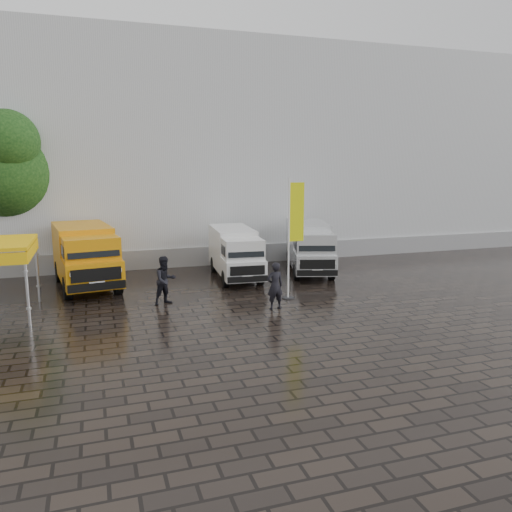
% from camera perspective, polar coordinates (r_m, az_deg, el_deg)
% --- Properties ---
extents(ground, '(120.00, 120.00, 0.00)m').
position_cam_1_polar(ground, '(19.88, 3.33, -5.13)').
color(ground, black).
rests_on(ground, ground).
extents(exhibition_hall, '(44.00, 16.00, 12.00)m').
position_cam_1_polar(exhibition_hall, '(35.02, -3.17, 11.48)').
color(exhibition_hall, silver).
rests_on(exhibition_hall, ground).
extents(hall_plinth, '(44.00, 0.15, 1.00)m').
position_cam_1_polar(hall_plinth, '(27.73, 1.23, 0.38)').
color(hall_plinth, gray).
rests_on(hall_plinth, ground).
extents(van_yellow, '(3.03, 6.04, 2.67)m').
position_cam_1_polar(van_yellow, '(23.02, -18.90, -0.13)').
color(van_yellow, orange).
rests_on(van_yellow, ground).
extents(van_white, '(2.19, 5.45, 2.31)m').
position_cam_1_polar(van_white, '(23.63, -2.39, 0.24)').
color(van_white, silver).
rests_on(van_white, ground).
extents(van_silver, '(3.37, 5.87, 2.42)m').
position_cam_1_polar(van_silver, '(25.05, 6.12, 0.89)').
color(van_silver, silver).
rests_on(van_silver, ground).
extents(flagpole, '(0.88, 0.50, 4.83)m').
position_cam_1_polar(flagpole, '(19.81, 4.26, 2.73)').
color(flagpole, black).
rests_on(flagpole, ground).
extents(tree, '(4.52, 4.52, 8.11)m').
position_cam_1_polar(tree, '(27.27, -26.87, 9.06)').
color(tree, black).
rests_on(tree, ground).
extents(wheelie_bin, '(0.73, 0.73, 1.00)m').
position_cam_1_polar(wheelie_bin, '(28.18, 5.86, 0.49)').
color(wheelie_bin, black).
rests_on(wheelie_bin, ground).
extents(person_front, '(0.68, 0.48, 1.77)m').
position_cam_1_polar(person_front, '(18.55, 2.19, -3.42)').
color(person_front, black).
rests_on(person_front, ground).
extents(person_tent, '(1.11, 1.00, 1.87)m').
position_cam_1_polar(person_tent, '(19.51, -10.33, -2.76)').
color(person_tent, black).
rests_on(person_tent, ground).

